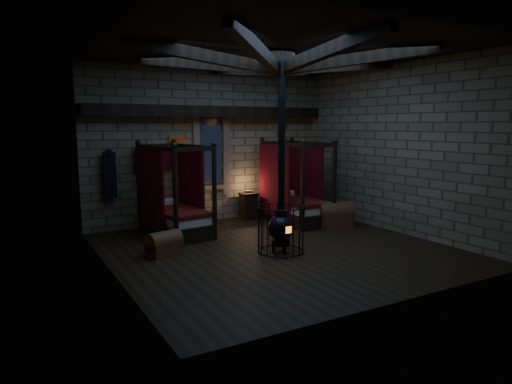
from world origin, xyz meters
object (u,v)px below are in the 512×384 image
bed_left (174,212)px  trunk_right (334,215)px  bed_right (294,202)px  trunk_left (164,244)px  stove (281,224)px

bed_left → trunk_right: 4.20m
bed_right → trunk_right: bed_right is taller
bed_left → trunk_left: 1.88m
bed_left → stove: size_ratio=0.55×
trunk_left → trunk_right: 4.82m
trunk_left → bed_left: bearing=47.2°
trunk_left → stove: (2.21, -1.05, 0.38)m
bed_left → trunk_right: size_ratio=2.13×
trunk_right → stove: bearing=-137.1°
bed_left → bed_right: 3.43m
bed_right → stove: 3.18m
bed_right → trunk_left: bed_right is taller
trunk_left → bed_right: bearing=2.0°
bed_right → trunk_right: (0.57, -1.05, -0.25)m
trunk_left → trunk_right: trunk_right is taller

